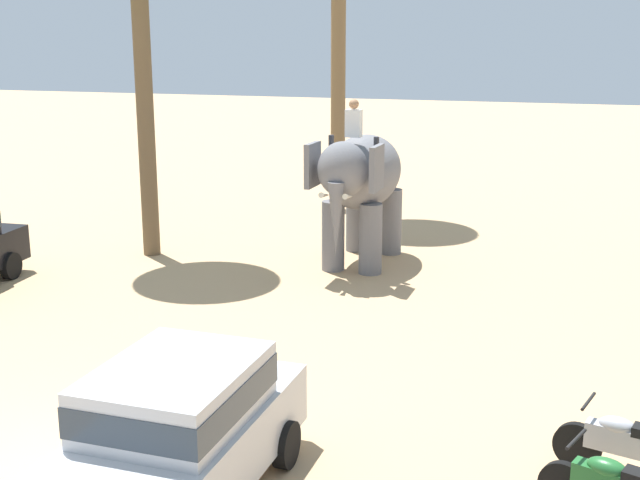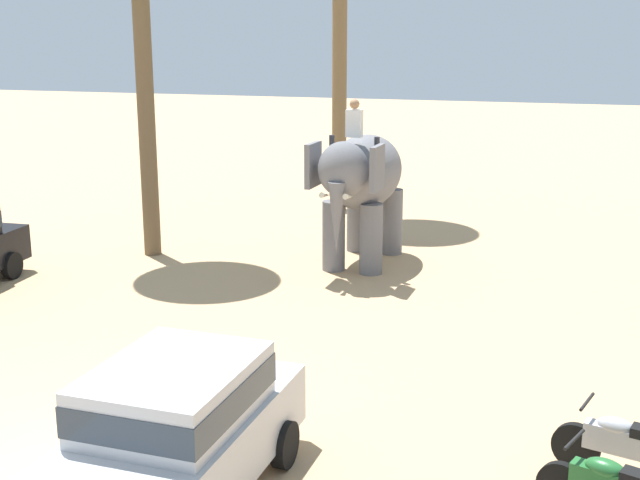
% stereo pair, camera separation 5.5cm
% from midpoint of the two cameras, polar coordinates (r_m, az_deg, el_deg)
% --- Properties ---
extents(car_sedan_foreground, '(1.92, 4.12, 1.70)m').
position_cam_midpoint_polar(car_sedan_foreground, '(9.71, -10.01, -12.81)').
color(car_sedan_foreground, '#B7BABF').
rests_on(car_sedan_foreground, ground).
extents(elephant_with_mahout, '(1.66, 3.88, 3.88)m').
position_cam_midpoint_polar(elephant_with_mahout, '(19.18, 2.72, 4.10)').
color(elephant_with_mahout, slate).
rests_on(elephant_with_mahout, ground).
extents(motorcycle_far_in_row, '(1.77, 0.67, 0.94)m').
position_cam_midpoint_polar(motorcycle_far_in_row, '(10.90, 20.20, -13.10)').
color(motorcycle_far_in_row, black).
rests_on(motorcycle_far_in_row, ground).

